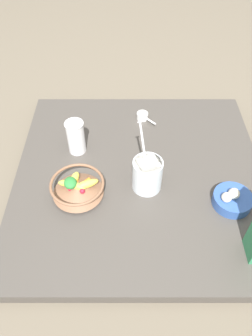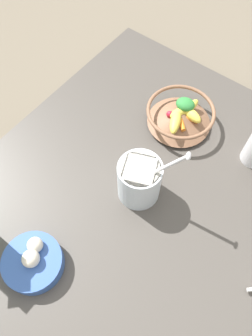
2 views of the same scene
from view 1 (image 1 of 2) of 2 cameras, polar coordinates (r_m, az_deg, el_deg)
ground_plane at (r=1.24m, az=2.23°, el=-2.17°), size 6.00×6.00×0.00m
countertop at (r=1.23m, az=2.26°, el=-1.54°), size 0.91×0.91×0.04m
fruit_bowl at (r=1.13m, az=-8.58°, el=-3.32°), size 0.19×0.19×0.08m
yogurt_tub at (r=1.12m, az=3.61°, el=-0.92°), size 0.10×0.15×0.23m
drinking_cup at (r=1.26m, az=-8.87°, el=5.43°), size 0.07×0.07×0.14m
measuring_scoop at (r=1.43m, az=2.80°, el=9.01°), size 0.08×0.08×0.03m
garlic_bowl at (r=1.16m, az=17.88°, el=-5.18°), size 0.13×0.13×0.07m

